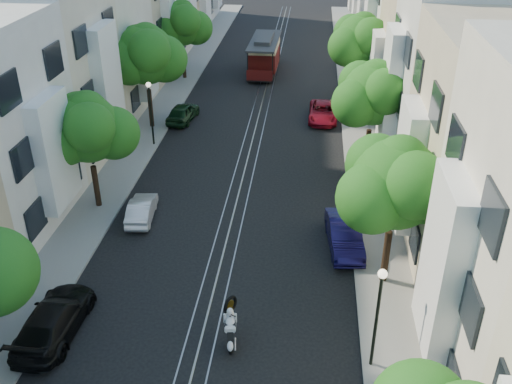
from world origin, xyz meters
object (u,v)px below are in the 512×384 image
(tree_e_c, at_px, (374,95))
(parked_car_w_far, at_px, (183,112))
(lamp_east, at_px, (378,304))
(parked_car_e_mid, at_px, (344,235))
(lamp_west, at_px, (150,104))
(tree_e_d, at_px, (362,41))
(tree_w_d, at_px, (182,25))
(parked_car_w_mid, at_px, (142,209))
(parked_car_e_far, at_px, (323,112))
(tree_e_b, at_px, (397,186))
(cable_car, at_px, (264,53))
(parked_car_w_near, at_px, (54,319))
(sportbike_rider, at_px, (230,324))
(tree_w_b, at_px, (89,130))
(tree_w_c, at_px, (146,56))

(tree_e_c, bearing_deg, parked_car_w_far, 152.82)
(lamp_east, xyz_separation_m, parked_car_e_mid, (-0.70, 7.51, -2.17))
(parked_car_e_mid, bearing_deg, lamp_west, 132.69)
(parked_car_e_mid, bearing_deg, tree_e_c, 72.99)
(tree_e_c, bearing_deg, tree_e_d, 90.00)
(tree_w_d, xyz_separation_m, lamp_east, (13.44, -31.98, -1.75))
(parked_car_w_mid, bearing_deg, parked_car_e_far, -128.09)
(tree_e_b, height_order, parked_car_w_far, tree_e_b)
(tree_e_b, bearing_deg, parked_car_e_mid, 123.24)
(lamp_west, bearing_deg, cable_car, 70.75)
(tree_e_d, bearing_deg, tree_w_d, 160.85)
(parked_car_w_near, distance_m, parked_car_w_mid, 8.59)
(tree_e_c, distance_m, sportbike_rider, 16.85)
(sportbike_rider, xyz_separation_m, parked_car_e_mid, (4.46, 6.79, -0.20))
(tree_w_b, relative_size, parked_car_w_mid, 1.89)
(parked_car_e_mid, bearing_deg, tree_e_d, 79.21)
(tree_e_d, distance_m, tree_w_c, 15.60)
(tree_e_d, xyz_separation_m, tree_w_b, (-14.40, -17.00, -0.47))
(tree_e_d, height_order, parked_car_w_mid, tree_e_d)
(parked_car_e_mid, bearing_deg, tree_e_b, -62.67)
(parked_car_e_far, bearing_deg, tree_w_b, -129.94)
(tree_e_c, height_order, parked_car_e_far, tree_e_c)
(tree_e_b, relative_size, parked_car_w_near, 1.43)
(tree_w_c, distance_m, parked_car_e_mid, 19.05)
(tree_w_c, distance_m, parked_car_w_far, 5.00)
(tree_e_b, relative_size, parked_car_e_far, 1.55)
(lamp_east, bearing_deg, parked_car_w_far, 117.34)
(lamp_east, distance_m, cable_car, 35.29)
(lamp_east, xyz_separation_m, sportbike_rider, (-5.16, 0.72, -1.96))
(lamp_east, bearing_deg, lamp_west, 124.99)
(sportbike_rider, xyz_separation_m, parked_car_e_far, (3.52, 22.87, -0.28))
(tree_e_b, xyz_separation_m, parked_car_w_mid, (-11.85, 4.10, -4.19))
(parked_car_w_far, bearing_deg, parked_car_w_mid, 100.03)
(tree_e_b, xyz_separation_m, parked_car_e_far, (-2.59, 18.62, -4.14))
(sportbike_rider, relative_size, cable_car, 0.26)
(tree_e_b, height_order, sportbike_rider, tree_e_b)
(sportbike_rider, relative_size, parked_car_w_near, 0.42)
(sportbike_rider, height_order, parked_car_e_far, sportbike_rider)
(lamp_west, bearing_deg, tree_e_b, -43.85)
(cable_car, bearing_deg, tree_e_d, -43.23)
(parked_car_e_mid, bearing_deg, parked_car_w_mid, 165.36)
(tree_w_b, height_order, parked_car_e_mid, tree_w_b)
(lamp_west, bearing_deg, tree_w_b, -95.97)
(cable_car, distance_m, parked_car_e_mid, 27.80)
(parked_car_e_mid, xyz_separation_m, parked_car_w_near, (-11.20, -6.97, 0.00))
(tree_e_d, relative_size, parked_car_w_near, 1.46)
(parked_car_e_far, xyz_separation_m, parked_car_w_near, (-10.27, -23.05, 0.08))
(tree_w_c, distance_m, parked_car_w_near, 20.96)
(parked_car_e_mid, bearing_deg, tree_w_d, 111.59)
(tree_w_c, height_order, lamp_east, tree_w_c)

